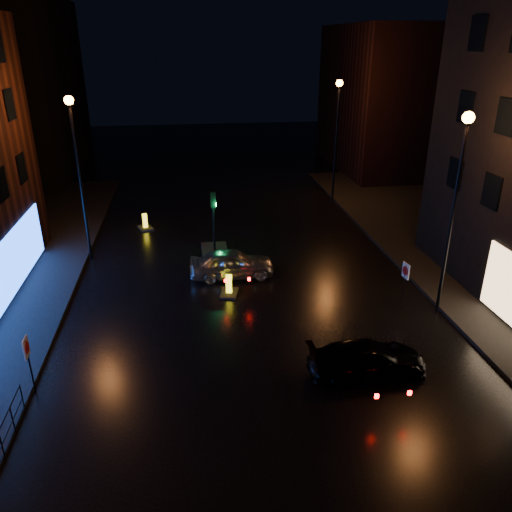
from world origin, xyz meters
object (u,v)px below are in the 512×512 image
object	(u,v)px
dark_sedan	(367,359)
bollard_near	(229,290)
silver_hatchback	(232,263)
traffic_signal	(215,243)
road_sign_right	(405,274)
bollard_far	(145,225)
road_sign_left	(27,352)

from	to	relation	value
dark_sedan	bollard_near	bearing A→B (deg)	30.41
silver_hatchback	bollard_near	bearing A→B (deg)	170.34
traffic_signal	bollard_near	size ratio (longest dim) A/B	2.75
road_sign_right	bollard_far	bearing A→B (deg)	-52.58
silver_hatchback	road_sign_left	xyz separation A→B (m)	(-7.34, -7.90, 0.88)
silver_hatchback	bollard_near	size ratio (longest dim) A/B	3.27
bollard_far	road_sign_left	world-z (taller)	road_sign_left
bollard_far	road_sign_left	xyz separation A→B (m)	(-2.69, -15.43, 1.36)
traffic_signal	road_sign_right	xyz separation A→B (m)	(7.70, -7.32, 1.06)
silver_hatchback	dark_sedan	bearing A→B (deg)	-155.25
silver_hatchback	road_sign_right	bearing A→B (deg)	-119.94
bollard_near	bollard_far	distance (m)	10.34
dark_sedan	road_sign_right	world-z (taller)	road_sign_right
road_sign_left	bollard_far	bearing A→B (deg)	78.98
silver_hatchback	bollard_far	distance (m)	8.86
bollard_near	bollard_far	bearing A→B (deg)	128.39
traffic_signal	bollard_near	distance (m)	5.10
bollard_far	road_sign_right	size ratio (longest dim) A/B	0.62
dark_sedan	traffic_signal	bearing A→B (deg)	19.19
bollard_far	bollard_near	bearing A→B (deg)	-85.63
dark_sedan	bollard_near	distance (m)	7.86
traffic_signal	dark_sedan	xyz separation A→B (m)	(4.52, -11.71, 0.10)
silver_hatchback	bollard_far	bearing A→B (deg)	31.94
dark_sedan	road_sign_left	world-z (taller)	road_sign_left
dark_sedan	road_sign_right	distance (m)	5.51
traffic_signal	road_sign_right	distance (m)	10.67
traffic_signal	bollard_far	bearing A→B (deg)	132.87
dark_sedan	road_sign_right	xyz separation A→B (m)	(3.18, 4.39, 0.96)
silver_hatchback	road_sign_right	world-z (taller)	road_sign_right
dark_sedan	bollard_far	world-z (taller)	dark_sedan
traffic_signal	bollard_far	world-z (taller)	traffic_signal
dark_sedan	bollard_far	size ratio (longest dim) A/B	3.19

